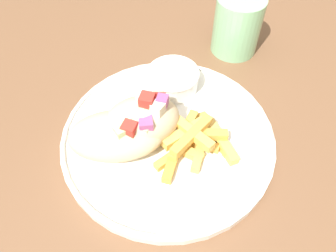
{
  "coord_description": "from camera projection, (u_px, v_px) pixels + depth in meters",
  "views": [
    {
      "loc": [
        -0.11,
        -0.27,
        1.09
      ],
      "look_at": [
        -0.02,
        -0.02,
        0.74
      ],
      "focal_mm": 35.0,
      "sensor_mm": 36.0,
      "label": 1
    }
  ],
  "objects": [
    {
      "name": "fries_pile",
      "position": [
        192.0,
        140.0,
        0.43
      ],
      "size": [
        0.11,
        0.09,
        0.03
      ],
      "color": "#E5B251",
      "rests_on": "plate"
    },
    {
      "name": "plate",
      "position": [
        168.0,
        137.0,
        0.46
      ],
      "size": [
        0.3,
        0.3,
        0.02
      ],
      "color": "white",
      "rests_on": "table"
    },
    {
      "name": "pita_sandwich_far",
      "position": [
        142.0,
        121.0,
        0.43
      ],
      "size": [
        0.1,
        0.08,
        0.08
      ],
      "rotation": [
        0.0,
        0.0,
        0.01
      ],
      "color": "beige",
      "rests_on": "plate"
    },
    {
      "name": "pita_sandwich_near",
      "position": [
        117.0,
        135.0,
        0.42
      ],
      "size": [
        0.14,
        0.1,
        0.06
      ],
      "rotation": [
        0.0,
        0.0,
        -0.24
      ],
      "color": "beige",
      "rests_on": "plate"
    },
    {
      "name": "table",
      "position": [
        177.0,
        148.0,
        0.53
      ],
      "size": [
        1.42,
        1.42,
        0.71
      ],
      "color": "brown",
      "rests_on": "ground_plane"
    },
    {
      "name": "water_glass",
      "position": [
        237.0,
        27.0,
        0.56
      ],
      "size": [
        0.08,
        0.08,
        0.1
      ],
      "color": "#8CCC93",
      "rests_on": "table"
    },
    {
      "name": "sauce_ramekin",
      "position": [
        173.0,
        78.0,
        0.5
      ],
      "size": [
        0.08,
        0.08,
        0.03
      ],
      "color": "white",
      "rests_on": "plate"
    }
  ]
}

